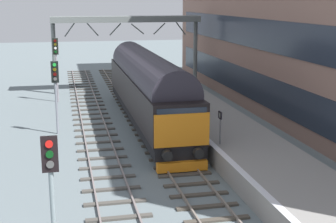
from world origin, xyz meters
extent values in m
plane|color=slate|center=(0.00, 0.00, 0.00)|extent=(140.00, 140.00, 0.00)
cube|color=gray|center=(-0.72, 0.00, 0.07)|extent=(0.07, 60.00, 0.15)
cube|color=gray|center=(0.72, 0.00, 0.07)|extent=(0.07, 60.00, 0.15)
cube|color=#474037|center=(0.00, -10.20, 0.04)|extent=(2.50, 0.26, 0.09)
cube|color=#474037|center=(0.00, -9.00, 0.04)|extent=(2.50, 0.26, 0.09)
cube|color=#474037|center=(0.00, -7.80, 0.04)|extent=(2.50, 0.26, 0.09)
cube|color=#474037|center=(0.00, -6.60, 0.04)|extent=(2.50, 0.26, 0.09)
cube|color=#474037|center=(0.00, -5.40, 0.04)|extent=(2.50, 0.26, 0.09)
cube|color=#474037|center=(0.00, -4.20, 0.04)|extent=(2.50, 0.26, 0.09)
cube|color=#474037|center=(0.00, -3.00, 0.04)|extent=(2.50, 0.26, 0.09)
cube|color=#474037|center=(0.00, -1.80, 0.04)|extent=(2.50, 0.26, 0.09)
cube|color=#474037|center=(0.00, -0.60, 0.04)|extent=(2.50, 0.26, 0.09)
cube|color=#474037|center=(0.00, 0.60, 0.04)|extent=(2.50, 0.26, 0.09)
cube|color=#474037|center=(0.00, 1.80, 0.04)|extent=(2.50, 0.26, 0.09)
cube|color=#474037|center=(0.00, 3.00, 0.04)|extent=(2.50, 0.26, 0.09)
cube|color=#474037|center=(0.00, 4.20, 0.04)|extent=(2.50, 0.26, 0.09)
cube|color=#474037|center=(0.00, 5.40, 0.04)|extent=(2.50, 0.26, 0.09)
cube|color=#474037|center=(0.00, 6.60, 0.04)|extent=(2.50, 0.26, 0.09)
cube|color=#474037|center=(0.00, 7.80, 0.04)|extent=(2.50, 0.26, 0.09)
cube|color=#474037|center=(0.00, 9.00, 0.04)|extent=(2.50, 0.26, 0.09)
cube|color=#474037|center=(0.00, 10.20, 0.04)|extent=(2.50, 0.26, 0.09)
cube|color=#474037|center=(0.00, 11.40, 0.04)|extent=(2.50, 0.26, 0.09)
cube|color=#474037|center=(0.00, 12.60, 0.04)|extent=(2.50, 0.26, 0.09)
cube|color=#474037|center=(0.00, 13.80, 0.04)|extent=(2.50, 0.26, 0.09)
cube|color=#474037|center=(0.00, 15.00, 0.04)|extent=(2.50, 0.26, 0.09)
cube|color=#474037|center=(0.00, 16.20, 0.04)|extent=(2.50, 0.26, 0.09)
cube|color=#474037|center=(0.00, 17.40, 0.04)|extent=(2.50, 0.26, 0.09)
cube|color=#474037|center=(0.00, 18.60, 0.04)|extent=(2.50, 0.26, 0.09)
cube|color=#474037|center=(0.00, 19.80, 0.04)|extent=(2.50, 0.26, 0.09)
cube|color=#474037|center=(0.00, 21.00, 0.04)|extent=(2.50, 0.26, 0.09)
cube|color=#474037|center=(0.00, 22.20, 0.04)|extent=(2.50, 0.26, 0.09)
cube|color=#474037|center=(0.00, 23.40, 0.04)|extent=(2.50, 0.26, 0.09)
cube|color=#474037|center=(0.00, 24.60, 0.04)|extent=(2.50, 0.26, 0.09)
cube|color=#474037|center=(0.00, 25.80, 0.04)|extent=(2.50, 0.26, 0.09)
cube|color=#474037|center=(0.00, 27.00, 0.04)|extent=(2.50, 0.26, 0.09)
cube|color=#474037|center=(0.00, 28.20, 0.04)|extent=(2.50, 0.26, 0.09)
cube|color=#474037|center=(0.00, 29.40, 0.04)|extent=(2.50, 0.26, 0.09)
cube|color=slate|center=(-4.21, 0.00, 0.07)|extent=(0.07, 60.00, 0.15)
cube|color=slate|center=(-2.78, 0.00, 0.07)|extent=(0.07, 60.00, 0.15)
cube|color=#494640|center=(-3.49, -9.29, 0.04)|extent=(2.50, 0.26, 0.09)
cube|color=#494640|center=(-3.49, -7.86, 0.04)|extent=(2.50, 0.26, 0.09)
cube|color=#494640|center=(-3.49, -6.43, 0.04)|extent=(2.50, 0.26, 0.09)
cube|color=#494640|center=(-3.49, -5.00, 0.04)|extent=(2.50, 0.26, 0.09)
cube|color=#494640|center=(-3.49, -3.57, 0.04)|extent=(2.50, 0.26, 0.09)
cube|color=#494640|center=(-3.49, -2.14, 0.04)|extent=(2.50, 0.26, 0.09)
cube|color=#494640|center=(-3.49, -0.71, 0.04)|extent=(2.50, 0.26, 0.09)
cube|color=#494640|center=(-3.49, 0.71, 0.04)|extent=(2.50, 0.26, 0.09)
cube|color=#494640|center=(-3.49, 2.14, 0.04)|extent=(2.50, 0.26, 0.09)
cube|color=#494640|center=(-3.49, 3.57, 0.04)|extent=(2.50, 0.26, 0.09)
cube|color=#494640|center=(-3.49, 5.00, 0.04)|extent=(2.50, 0.26, 0.09)
cube|color=#494640|center=(-3.49, 6.43, 0.04)|extent=(2.50, 0.26, 0.09)
cube|color=#494640|center=(-3.49, 7.86, 0.04)|extent=(2.50, 0.26, 0.09)
cube|color=#494640|center=(-3.49, 9.29, 0.04)|extent=(2.50, 0.26, 0.09)
cube|color=#494640|center=(-3.49, 10.71, 0.04)|extent=(2.50, 0.26, 0.09)
cube|color=#494640|center=(-3.49, 12.14, 0.04)|extent=(2.50, 0.26, 0.09)
cube|color=#494640|center=(-3.49, 13.57, 0.04)|extent=(2.50, 0.26, 0.09)
cube|color=#494640|center=(-3.49, 15.00, 0.04)|extent=(2.50, 0.26, 0.09)
cube|color=#494640|center=(-3.49, 16.43, 0.04)|extent=(2.50, 0.26, 0.09)
cube|color=#494640|center=(-3.49, 17.86, 0.04)|extent=(2.50, 0.26, 0.09)
cube|color=#494640|center=(-3.49, 19.29, 0.04)|extent=(2.50, 0.26, 0.09)
cube|color=#494640|center=(-3.49, 20.71, 0.04)|extent=(2.50, 0.26, 0.09)
cube|color=#494640|center=(-3.49, 22.14, 0.04)|extent=(2.50, 0.26, 0.09)
cube|color=#494640|center=(-3.49, 23.57, 0.04)|extent=(2.50, 0.26, 0.09)
cube|color=#494640|center=(-3.49, 25.00, 0.04)|extent=(2.50, 0.26, 0.09)
cube|color=#494640|center=(-3.49, 26.43, 0.04)|extent=(2.50, 0.26, 0.09)
cube|color=#494640|center=(-3.49, 27.86, 0.04)|extent=(2.50, 0.26, 0.09)
cube|color=#494640|center=(-3.49, 29.29, 0.04)|extent=(2.50, 0.26, 0.09)
cube|color=gray|center=(3.60, 0.00, 0.50)|extent=(4.00, 44.00, 1.00)
cube|color=silver|center=(1.75, 0.00, 1.00)|extent=(0.30, 44.00, 0.01)
cube|color=#27303E|center=(7.82, 4.93, 2.00)|extent=(0.06, 39.84, 2.04)
cube|color=#27303E|center=(7.82, 4.93, 5.65)|extent=(0.06, 39.84, 2.04)
cube|color=black|center=(0.00, 4.41, 0.82)|extent=(2.56, 18.32, 0.60)
cube|color=black|center=(0.00, 4.41, 2.17)|extent=(2.70, 18.32, 2.10)
cylinder|color=#2C2832|center=(0.00, 4.41, 3.40)|extent=(2.56, 16.86, 2.57)
cube|color=orange|center=(0.00, -4.79, 2.02)|extent=(2.65, 0.08, 1.58)
cube|color=#232D3D|center=(0.00, -4.77, 2.75)|extent=(2.38, 0.04, 0.64)
cube|color=#232D3D|center=(1.37, 4.41, 2.47)|extent=(0.04, 12.83, 0.44)
cylinder|color=black|center=(-0.75, -5.00, 0.92)|extent=(0.48, 0.35, 0.48)
cylinder|color=black|center=(0.75, -5.00, 0.92)|extent=(0.48, 0.35, 0.48)
cube|color=orange|center=(0.00, -4.85, 0.29)|extent=(2.43, 0.36, 0.47)
cylinder|color=black|center=(0.00, -3.10, 0.52)|extent=(1.64, 1.04, 1.04)
cylinder|color=black|center=(0.00, -2.00, 0.52)|extent=(1.64, 1.04, 1.04)
cylinder|color=black|center=(0.00, -0.90, 0.52)|extent=(1.64, 1.04, 1.04)
cylinder|color=black|center=(0.00, 9.72, 0.52)|extent=(1.64, 1.04, 1.04)
cylinder|color=black|center=(0.00, 10.82, 0.52)|extent=(1.64, 1.04, 1.04)
cylinder|color=black|center=(0.00, 11.92, 0.52)|extent=(1.64, 1.04, 1.04)
cylinder|color=gray|center=(-5.73, -13.27, 2.23)|extent=(0.14, 0.14, 4.46)
cube|color=black|center=(-5.73, -13.33, 3.96)|extent=(0.44, 0.10, 0.99)
cylinder|color=red|center=(-5.73, -13.39, 4.26)|extent=(0.20, 0.06, 0.20)
cylinder|color=#0A3E13|center=(-5.73, -13.39, 3.98)|extent=(0.20, 0.06, 0.20)
cylinder|color=#50504E|center=(-5.73, -13.39, 3.70)|extent=(0.20, 0.06, 0.20)
cylinder|color=gray|center=(-5.73, 3.23, 2.21)|extent=(0.14, 0.14, 4.41)
cube|color=black|center=(-5.73, 3.17, 3.78)|extent=(0.44, 0.10, 1.27)
cylinder|color=green|center=(-5.73, 3.11, 4.21)|extent=(0.20, 0.06, 0.20)
cylinder|color=#53470A|center=(-5.73, 3.11, 3.93)|extent=(0.20, 0.06, 0.20)
cylinder|color=#500807|center=(-5.73, 3.11, 3.65)|extent=(0.20, 0.06, 0.20)
cylinder|color=#50504E|center=(-5.73, 3.11, 3.37)|extent=(0.20, 0.06, 0.20)
cylinder|color=gray|center=(-5.73, 12.90, 2.51)|extent=(0.14, 0.14, 5.02)
cube|color=black|center=(-5.73, 12.84, 4.39)|extent=(0.44, 0.10, 1.27)
cylinder|color=#500807|center=(-5.73, 12.78, 4.82)|extent=(0.20, 0.06, 0.20)
cylinder|color=#53470A|center=(-5.73, 12.78, 4.54)|extent=(0.20, 0.06, 0.20)
cylinder|color=white|center=(-5.73, 12.78, 4.26)|extent=(0.20, 0.06, 0.20)
cylinder|color=#0A3E13|center=(-5.73, 12.78, 3.98)|extent=(0.20, 0.06, 0.20)
cylinder|color=slate|center=(2.11, -4.10, 1.83)|extent=(0.08, 0.08, 1.64)
cube|color=black|center=(2.08, -4.10, 2.47)|extent=(0.05, 0.44, 0.36)
cube|color=white|center=(2.05, -4.10, 2.47)|extent=(0.01, 0.20, 0.24)
cylinder|color=#373240|center=(2.91, 4.48, 1.43)|extent=(0.13, 0.13, 0.84)
cylinder|color=#373240|center=(2.87, 4.67, 1.43)|extent=(0.13, 0.13, 0.84)
cylinder|color=tan|center=(2.89, 4.58, 2.13)|extent=(0.40, 0.40, 0.56)
sphere|color=tan|center=(2.89, 4.58, 2.54)|extent=(0.22, 0.22, 0.22)
cylinder|color=tan|center=(2.93, 4.37, 2.13)|extent=(0.09, 0.09, 0.52)
cylinder|color=tan|center=(2.85, 4.78, 2.13)|extent=(0.09, 0.09, 0.52)
cylinder|color=slate|center=(-5.89, 16.41, 3.02)|extent=(0.36, 0.36, 6.03)
cylinder|color=slate|center=(6.50, 16.41, 3.02)|extent=(0.36, 0.36, 6.03)
cube|color=slate|center=(0.30, 16.41, 6.28)|extent=(12.79, 2.00, 0.50)
cylinder|color=slate|center=(-4.53, 16.41, 5.43)|extent=(0.92, 0.10, 1.18)
cylinder|color=slate|center=(-2.60, 16.41, 5.43)|extent=(0.99, 0.10, 1.12)
cylinder|color=slate|center=(-0.66, 16.41, 5.43)|extent=(1.05, 0.10, 1.07)
cylinder|color=slate|center=(1.27, 16.41, 5.43)|extent=(1.16, 0.10, 0.95)
cylinder|color=slate|center=(3.20, 16.41, 5.43)|extent=(1.09, 0.10, 1.03)
cylinder|color=slate|center=(5.13, 16.41, 5.43)|extent=(0.93, 0.10, 1.17)
camera|label=1|loc=(-5.30, -25.96, 7.95)|focal=52.11mm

